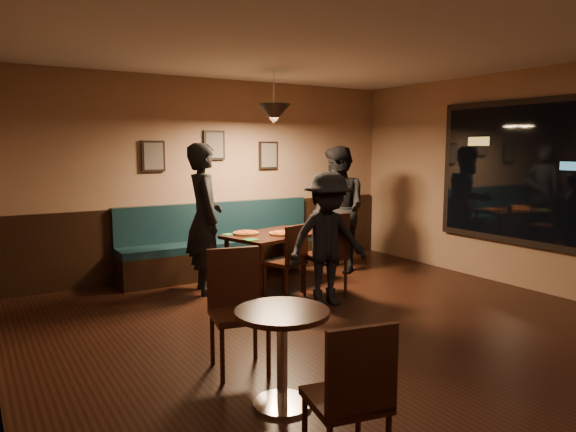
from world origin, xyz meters
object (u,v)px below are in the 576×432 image
object	(u,v)px
soda_glass	(324,228)
diner_front	(328,239)
diner_left	(204,219)
cafe_chair_far	(239,312)
chair_near_left	(285,261)
chair_near_right	(324,254)
cafe_table	(282,358)
dining_table	(274,258)
tabasco_bottle	(310,227)
booth_bench	(223,240)
diner_right	(338,209)
cafe_chair_near	(346,396)

from	to	relation	value
soda_glass	diner_front	bearing A→B (deg)	-122.99
diner_left	cafe_chair_far	world-z (taller)	diner_left
chair_near_left	chair_near_right	world-z (taller)	chair_near_right
cafe_chair_far	diner_left	bearing A→B (deg)	-94.60
cafe_table	dining_table	bearing A→B (deg)	60.67
dining_table	diner_left	world-z (taller)	diner_left
diner_left	cafe_table	world-z (taller)	diner_left
cafe_table	cafe_chair_far	size ratio (longest dim) A/B	0.71
tabasco_bottle	cafe_table	size ratio (longest dim) A/B	0.16
cafe_table	booth_bench	bearing A→B (deg)	71.04
diner_left	soda_glass	world-z (taller)	diner_left
diner_front	booth_bench	bearing A→B (deg)	105.70
booth_bench	diner_front	size ratio (longest dim) A/B	1.94
chair_near_right	tabasco_bottle	world-z (taller)	chair_near_right
chair_near_left	tabasco_bottle	xyz separation A→B (m)	(0.76, 0.58, 0.28)
chair_near_right	cafe_table	bearing A→B (deg)	-125.37
diner_left	cafe_chair_far	bearing A→B (deg)	174.20
booth_bench	dining_table	world-z (taller)	booth_bench
booth_bench	chair_near_left	distance (m)	1.47
booth_bench	cafe_chair_far	distance (m)	3.35
chair_near_left	diner_left	world-z (taller)	diner_left
booth_bench	chair_near_left	world-z (taller)	booth_bench
diner_left	cafe_table	distance (m)	3.18
diner_right	soda_glass	distance (m)	0.73
booth_bench	soda_glass	xyz separation A→B (m)	(0.95, -1.14, 0.25)
dining_table	soda_glass	bearing A→B (deg)	-44.09
diner_right	cafe_chair_far	distance (m)	3.71
diner_left	soda_glass	xyz separation A→B (m)	(1.54, -0.39, -0.19)
chair_near_right	diner_right	size ratio (longest dim) A/B	0.56
chair_near_left	cafe_chair_near	xyz separation A→B (m)	(-1.55, -3.17, 0.00)
booth_bench	diner_right	distance (m)	1.73
diner_front	cafe_chair_near	xyz separation A→B (m)	(-1.78, -2.62, -0.32)
dining_table	diner_front	world-z (taller)	diner_front
booth_bench	soda_glass	bearing A→B (deg)	-50.18
dining_table	cafe_chair_near	world-z (taller)	cafe_chair_near
dining_table	cafe_chair_far	xyz separation A→B (m)	(-1.66, -2.28, 0.15)
dining_table	tabasco_bottle	xyz separation A→B (m)	(0.53, -0.07, 0.39)
cafe_chair_near	soda_glass	bearing A→B (deg)	67.84
diner_right	diner_front	size ratio (longest dim) A/B	1.19
tabasco_bottle	diner_left	bearing A→B (deg)	174.60
soda_glass	tabasco_bottle	distance (m)	0.26
diner_front	diner_right	bearing A→B (deg)	53.78
cafe_chair_far	chair_near_left	bearing A→B (deg)	-119.39
tabasco_bottle	chair_near_left	bearing A→B (deg)	-142.74
booth_bench	soda_glass	world-z (taller)	booth_bench
dining_table	diner_right	size ratio (longest dim) A/B	0.69
dining_table	chair_near_left	bearing A→B (deg)	-124.21
booth_bench	cafe_table	world-z (taller)	booth_bench
booth_bench	cafe_table	distance (m)	4.01
booth_bench	cafe_chair_near	size ratio (longest dim) A/B	3.30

